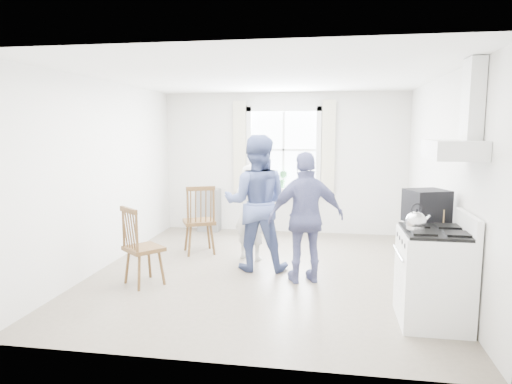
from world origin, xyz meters
name	(u,v)px	position (x,y,z in m)	size (l,w,h in m)	color
room_shell	(264,177)	(0.00, 0.00, 1.30)	(4.62, 5.12, 2.64)	#75695A
window_assembly	(283,155)	(0.00, 2.45, 1.46)	(1.88, 0.24, 1.70)	white
range_hood	(460,133)	(2.07, -1.35, 1.90)	(0.45, 0.76, 0.94)	silver
shelf_unit	(209,210)	(-1.40, 2.33, 0.40)	(0.40, 0.30, 0.80)	slate
gas_stove	(434,276)	(1.91, -1.35, 0.48)	(0.68, 0.76, 1.12)	white
kettle	(416,222)	(1.70, -1.42, 1.04)	(0.19, 0.19, 0.28)	silver
low_cabinet	(427,260)	(1.98, -0.65, 0.45)	(0.50, 0.55, 0.90)	silver
stereo_stack	(427,206)	(1.93, -0.72, 1.08)	(0.52, 0.50, 0.37)	black
cardboard_box	(429,216)	(1.96, -0.78, 0.99)	(0.27, 0.19, 0.17)	tan
windsor_chair_a	(200,212)	(-1.09, 0.68, 0.66)	(0.61, 0.60, 1.09)	#482F17
windsor_chair_b	(135,238)	(-1.48, -0.82, 0.61)	(0.59, 0.59, 1.00)	#482F17
person_left	(250,212)	(-0.29, 0.56, 0.71)	(0.52, 0.52, 1.42)	silver
person_mid	(256,203)	(-0.13, 0.12, 0.93)	(0.90, 0.90, 1.86)	#4A588A
person_right	(306,218)	(0.58, -0.31, 0.83)	(0.97, 0.97, 1.66)	navy
potted_plant	(283,179)	(0.00, 2.36, 1.01)	(0.18, 0.18, 0.33)	#32713C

